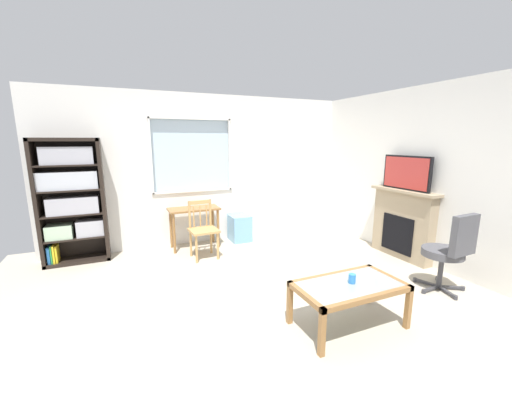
{
  "coord_description": "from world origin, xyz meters",
  "views": [
    {
      "loc": [
        -1.44,
        -3.21,
        1.83
      ],
      "look_at": [
        0.32,
        0.77,
        0.93
      ],
      "focal_mm": 22.03,
      "sensor_mm": 36.0,
      "label": 1
    }
  ],
  "objects": [
    {
      "name": "plastic_drawer_unit",
      "position": [
        0.55,
        2.03,
        0.24
      ],
      "size": [
        0.35,
        0.4,
        0.48
      ],
      "primitive_type": "cube",
      "color": "#72ADDB",
      "rests_on": "ground"
    },
    {
      "name": "tv",
      "position": [
        2.57,
        0.21,
        1.35
      ],
      "size": [
        0.06,
        0.83,
        0.52
      ],
      "color": "black",
      "rests_on": "fireplace"
    },
    {
      "name": "bookshelf",
      "position": [
        -2.1,
        2.09,
        1.0
      ],
      "size": [
        0.9,
        0.38,
        1.87
      ],
      "color": "black",
      "rests_on": "ground"
    },
    {
      "name": "fireplace",
      "position": [
        2.59,
        0.21,
        0.55
      ],
      "size": [
        0.26,
        1.13,
        1.09
      ],
      "color": "tan",
      "rests_on": "ground"
    },
    {
      "name": "desk_under_window",
      "position": [
        -0.3,
        1.98,
        0.57
      ],
      "size": [
        0.85,
        0.42,
        0.7
      ],
      "color": "olive",
      "rests_on": "ground"
    },
    {
      "name": "ground",
      "position": [
        0.0,
        0.0,
        -0.01
      ],
      "size": [
        6.37,
        5.66,
        0.02
      ],
      "primitive_type": "cube",
      "color": "#B2A893"
    },
    {
      "name": "coffee_table",
      "position": [
        0.55,
        -0.98,
        0.39
      ],
      "size": [
        1.07,
        0.6,
        0.45
      ],
      "color": "#8C9E99",
      "rests_on": "ground"
    },
    {
      "name": "wall_back_with_window",
      "position": [
        0.02,
        2.33,
        1.28
      ],
      "size": [
        5.37,
        0.15,
        2.62
      ],
      "color": "white",
      "rests_on": "ground"
    },
    {
      "name": "wall_right",
      "position": [
        2.74,
        0.0,
        1.31
      ],
      "size": [
        0.12,
        4.86,
        2.62
      ],
      "primitive_type": "cube",
      "color": "white",
      "rests_on": "ground"
    },
    {
      "name": "wooden_chair",
      "position": [
        -0.28,
        1.47,
        0.46
      ],
      "size": [
        0.44,
        0.42,
        0.9
      ],
      "color": "tan",
      "rests_on": "ground"
    },
    {
      "name": "office_chair",
      "position": [
        2.14,
        -0.89,
        0.55
      ],
      "size": [
        0.56,
        0.58,
        1.0
      ],
      "color": "#4C4C51",
      "rests_on": "ground"
    },
    {
      "name": "sippy_cup",
      "position": [
        0.59,
        -0.97,
        0.5
      ],
      "size": [
        0.07,
        0.07,
        0.09
      ],
      "primitive_type": "cylinder",
      "color": "#337FD6",
      "rests_on": "coffee_table"
    }
  ]
}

